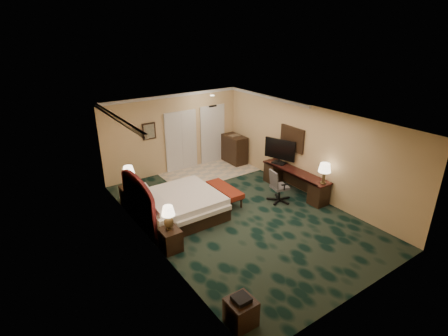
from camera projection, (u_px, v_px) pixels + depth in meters
floor at (239, 214)px, 9.57m from camera, size 5.00×7.50×0.00m
ceiling at (241, 118)px, 8.54m from camera, size 5.00×7.50×0.00m
wall_back at (174, 134)px, 11.91m from camera, size 5.00×0.00×2.70m
wall_front at (367, 235)px, 6.21m from camera, size 5.00×0.00×2.70m
wall_left at (150, 193)px, 7.75m from camera, size 0.00×7.50×2.70m
wall_right at (307, 150)px, 10.37m from camera, size 0.00×7.50×2.70m
crown_molding at (241, 120)px, 8.56m from camera, size 5.00×7.50×0.10m
tile_patch at (210, 172)px, 12.25m from camera, size 3.20×1.70×0.01m
headboard at (138, 201)px, 8.79m from camera, size 0.12×2.00×1.40m
entry_door at (212, 135)px, 12.81m from camera, size 1.02×0.06×2.18m
closet_doors at (181, 141)px, 12.12m from camera, size 1.20×0.06×2.10m
wall_art at (149, 131)px, 11.31m from camera, size 0.45×0.06×0.55m
wall_mirror at (292, 139)px, 10.72m from camera, size 0.05×0.95×0.75m
bed at (180, 206)px, 9.33m from camera, size 2.02×1.88×0.64m
nightstand_near at (170, 240)px, 7.98m from camera, size 0.42×0.49×0.53m
nightstand_far at (130, 196)px, 9.94m from camera, size 0.46×0.53×0.58m
lamp_near at (169, 218)px, 7.80m from camera, size 0.34×0.34×0.58m
lamp_far at (129, 177)px, 9.67m from camera, size 0.41×0.41×0.65m
bed_bench at (225, 194)px, 10.17m from camera, size 0.47×1.34×0.45m
side_table at (241, 312)px, 6.00m from camera, size 0.46×0.46×0.50m
desk at (295, 182)px, 10.70m from camera, size 0.52×2.42×0.70m
tv at (280, 152)px, 10.98m from camera, size 0.42×1.01×0.81m
desk_lamp at (324, 173)px, 9.64m from camera, size 0.36×0.36×0.61m
desk_chair at (280, 186)px, 10.08m from camera, size 0.67×0.64×1.00m
minibar at (234, 149)px, 12.95m from camera, size 0.54×0.98×1.03m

